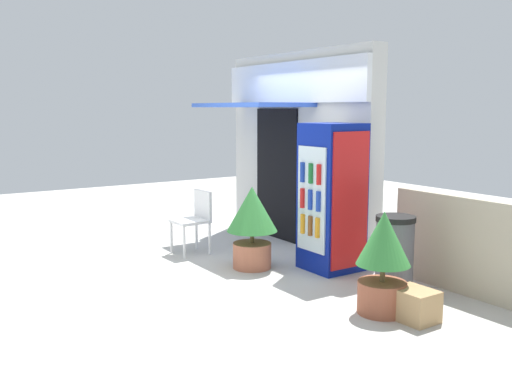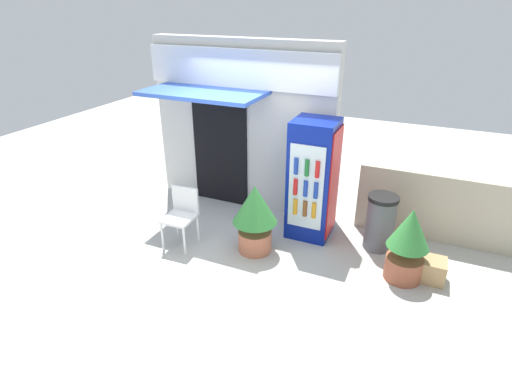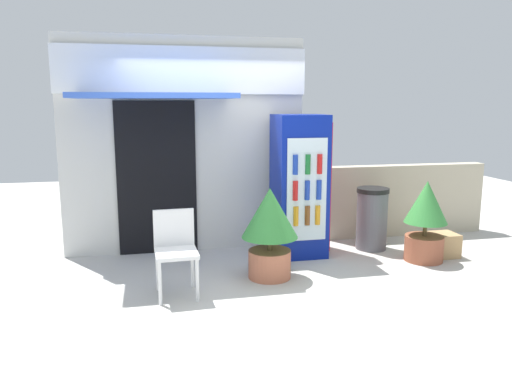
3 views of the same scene
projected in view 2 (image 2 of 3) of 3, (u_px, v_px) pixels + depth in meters
The scene contains 9 objects.
ground at pixel (228, 249), 6.00m from camera, with size 16.00×16.00×0.00m, color beige.
storefront_building at pixel (241, 122), 6.76m from camera, with size 3.15×1.22×2.79m.
drink_cooler at pixel (313, 180), 6.02m from camera, with size 0.65×0.68×1.81m.
plastic_chair at pixel (182, 212), 5.94m from camera, with size 0.44×0.46×0.86m.
potted_plant_near_shop at pixel (255, 213), 5.72m from camera, with size 0.63×0.63×1.03m.
potted_plant_curbside at pixel (408, 242), 5.14m from camera, with size 0.53×0.53×1.01m.
trash_bin at pixel (380, 222), 5.86m from camera, with size 0.43×0.43×0.84m.
stone_boundary_wall at pixel (443, 208), 6.02m from camera, with size 2.48×0.21×1.05m, color #B7AD93.
cardboard_box at pixel (429, 269), 5.30m from camera, with size 0.40×0.32×0.30m, color tan.
Camera 2 is at (2.42, -4.46, 3.34)m, focal length 28.63 mm.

